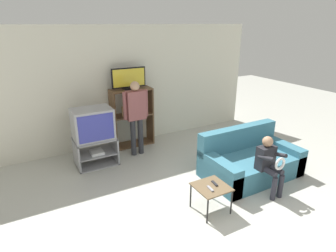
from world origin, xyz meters
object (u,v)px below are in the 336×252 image
at_px(media_shelf, 132,117).
at_px(remote_control_black, 215,183).
at_px(remote_control_white, 210,189).
at_px(television_main, 93,124).
at_px(snack_table, 211,189).
at_px(couch, 249,161).
at_px(person_standing_adult, 136,112).
at_px(person_seated_child, 269,161).
at_px(television_flat, 129,79).
at_px(tv_stand, 96,151).

bearing_deg(media_shelf, remote_control_black, -86.53).
bearing_deg(media_shelf, remote_control_white, -89.41).
bearing_deg(remote_control_white, television_main, 119.75).
relative_size(media_shelf, snack_table, 2.75).
distance_m(television_main, couch, 2.98).
bearing_deg(person_standing_adult, television_main, -179.43).
bearing_deg(person_seated_child, snack_table, 178.25).
bearing_deg(couch, media_shelf, 120.77).
relative_size(snack_table, remote_control_white, 3.27).
bearing_deg(snack_table, couch, 22.92).
bearing_deg(person_standing_adult, remote_control_white, -86.81).
bearing_deg(television_main, media_shelf, 26.94).
bearing_deg(television_flat, person_seated_child, -66.41).
height_order(person_standing_adult, person_seated_child, person_standing_adult).
height_order(couch, person_standing_adult, person_standing_adult).
xyz_separation_m(snack_table, person_standing_adult, (-0.19, 2.30, 0.58)).
relative_size(tv_stand, remote_control_black, 5.35).
xyz_separation_m(media_shelf, couch, (1.35, -2.27, -0.40)).
bearing_deg(remote_control_white, person_seated_child, 7.29).
xyz_separation_m(media_shelf, person_standing_adult, (-0.10, -0.50, 0.28)).
height_order(tv_stand, television_main, television_main).
xyz_separation_m(snack_table, person_seated_child, (1.10, -0.03, 0.19)).
relative_size(television_main, snack_table, 1.55).
relative_size(snack_table, couch, 0.28).
bearing_deg(remote_control_black, media_shelf, 101.60).
relative_size(tv_stand, person_seated_child, 0.81).
bearing_deg(snack_table, remote_control_black, 18.58).
bearing_deg(television_flat, snack_table, -87.35).
xyz_separation_m(tv_stand, couch, (2.34, -1.75, 0.00)).
relative_size(remote_control_white, person_standing_adult, 0.09).
xyz_separation_m(television_flat, remote_control_black, (0.21, -2.76, -1.09)).
bearing_deg(person_seated_child, person_standing_adult, 119.04).
bearing_deg(person_seated_child, remote_control_black, 176.68).
bearing_deg(couch, television_flat, 121.57).
relative_size(couch, person_standing_adult, 1.10).
xyz_separation_m(tv_stand, snack_table, (1.08, -2.28, 0.10)).
xyz_separation_m(remote_control_black, person_seated_child, (1.03, -0.06, 0.13)).
relative_size(television_main, media_shelf, 0.56).
bearing_deg(remote_control_white, television_flat, 97.59).
bearing_deg(media_shelf, couch, -59.23).
xyz_separation_m(television_flat, remote_control_white, (0.07, -2.84, -1.09)).
bearing_deg(couch, snack_table, -157.08).
height_order(television_main, couch, television_main).
bearing_deg(television_main, remote_control_black, -62.90).
xyz_separation_m(television_main, person_standing_adult, (0.89, 0.01, 0.11)).
height_order(television_flat, remote_control_black, television_flat).
xyz_separation_m(television_flat, person_standing_adult, (-0.06, -0.49, -0.57)).
distance_m(media_shelf, person_standing_adult, 0.58).
height_order(television_main, person_standing_adult, person_standing_adult).
bearing_deg(television_flat, couch, -58.43).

